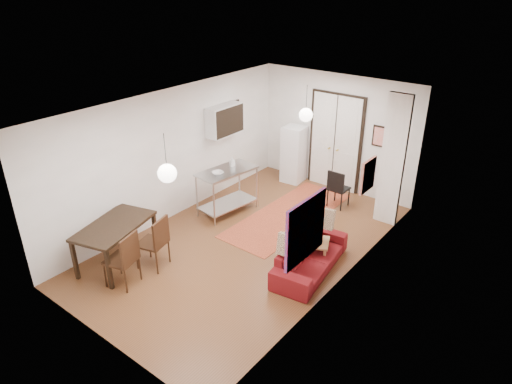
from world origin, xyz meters
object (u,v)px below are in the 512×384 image
Objects in this scene: dining_chair_near at (156,236)px; black_side_chair at (341,184)px; sofa at (310,256)px; fridge at (294,154)px; dining_chair_far at (125,252)px; dining_table at (115,229)px; coffee_table at (305,242)px; kitchen_counter at (227,184)px.

dining_chair_near reaches higher than black_side_chair.
fridge is (-2.50, 3.17, 0.46)m from sofa.
dining_chair_near is 0.70m from dining_chair_far.
dining_chair_far is (0.60, -0.24, -0.14)m from dining_table.
coffee_table is 3.36m from dining_chair_far.
dining_chair_near is (0.08, -4.78, -0.14)m from fridge.
dining_chair_far is at bearing 125.65° from sofa.
fridge reaches higher than dining_chair_near.
sofa is 1.34× the size of kitchen_counter.
kitchen_counter is at bearing 172.08° from dining_chair_near.
dining_chair_far is (0.00, -0.70, 0.00)m from dining_chair_near.
kitchen_counter is (-2.72, 0.79, 0.42)m from sofa.
coffee_table is 2.51m from kitchen_counter.
sofa is 3.35m from dining_chair_far.
kitchen_counter is at bearing 170.43° from dining_chair_far.
black_side_chair is (1.58, 5.00, -0.06)m from dining_chair_far.
dining_chair_near is 4.58m from black_side_chair.
dining_chair_near reaches higher than coffee_table.
dining_table is 1.81× the size of black_side_chair.
coffee_table is 0.98× the size of dining_chair_far.
dining_chair_far reaches higher than dining_table.
sofa is at bearing 118.37° from dining_chair_far.
coffee_table is 3.61m from dining_table.
black_side_chair is at bearing 53.33° from kitchen_counter.
fridge reaches higher than sofa.
fridge is at bearing 92.61° from kitchen_counter.
black_side_chair is (1.66, -0.48, -0.20)m from fridge.
coffee_table is at bearing -3.76° from kitchen_counter.
dining_chair_far is at bearing -93.92° from fridge.
dining_table is (-3.01, -2.06, 0.46)m from sofa.
dining_table is at bearing 65.98° from black_side_chair.
dining_table is 1.63× the size of dining_chair_near.
kitchen_counter reaches higher than coffee_table.
kitchen_counter is 2.41m from dining_chair_near.
dining_chair_far reaches higher than sofa.
coffee_table is 0.68× the size of fridge.
dining_chair_near is (0.60, 0.46, -0.14)m from dining_table.
dining_chair_far is (0.31, -3.09, -0.10)m from kitchen_counter.
black_side_chair is at bearing -20.86° from fridge.
fridge reaches higher than kitchen_counter.
sofa is 3.68m from dining_table.
sofa is 2.87m from kitchen_counter.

